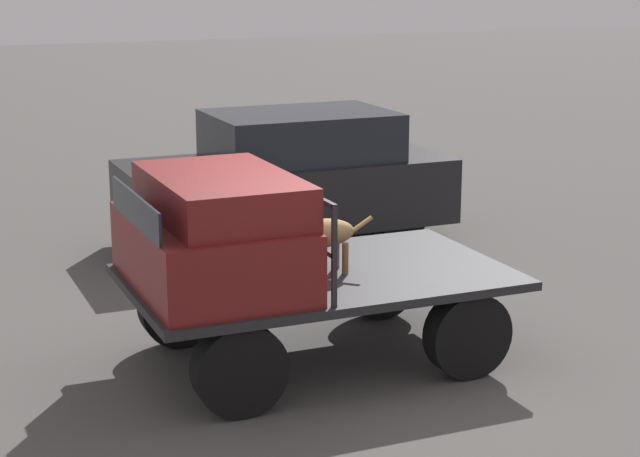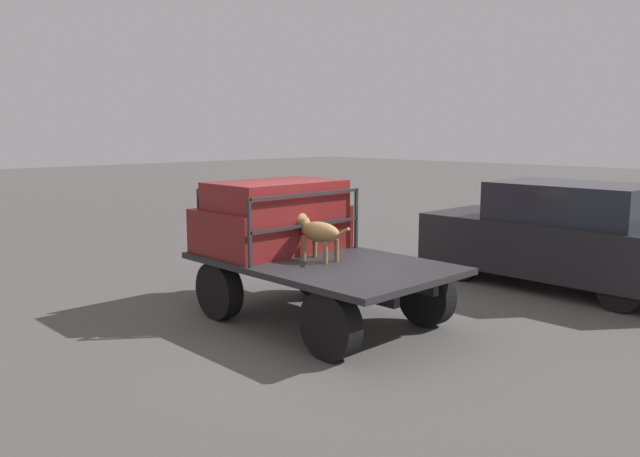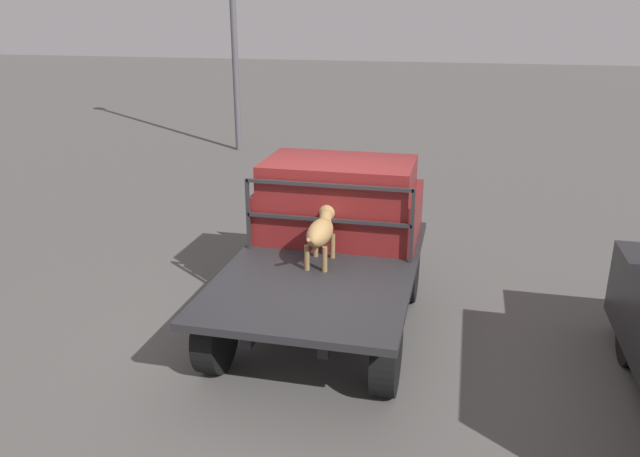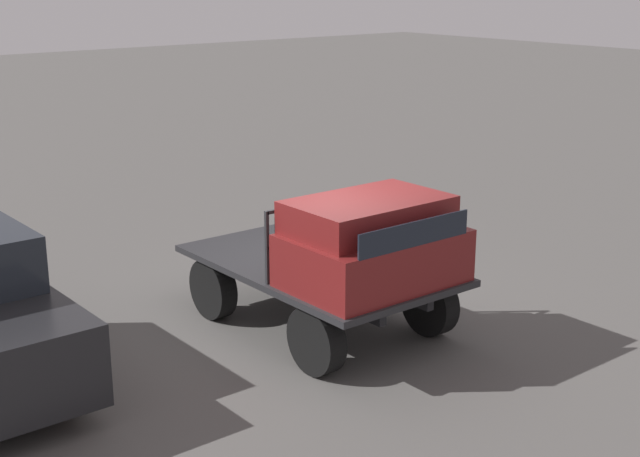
% 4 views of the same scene
% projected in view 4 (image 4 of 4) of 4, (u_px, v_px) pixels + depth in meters
% --- Properties ---
extents(ground_plane, '(80.00, 80.00, 0.00)m').
position_uv_depth(ground_plane, '(319.00, 325.00, 11.30)').
color(ground_plane, '#514F4C').
extents(flatbed_truck, '(3.45, 2.10, 0.85)m').
position_uv_depth(flatbed_truck, '(319.00, 280.00, 11.14)').
color(flatbed_truck, black).
rests_on(flatbed_truck, ground).
extents(truck_cab, '(1.34, 1.98, 0.99)m').
position_uv_depth(truck_cab, '(372.00, 244.00, 10.21)').
color(truck_cab, maroon).
rests_on(truck_cab, flatbed_truck).
extents(truck_headboard, '(0.04, 1.98, 0.87)m').
position_uv_depth(truck_headboard, '(333.00, 221.00, 10.71)').
color(truck_headboard, '#232326').
rests_on(truck_headboard, flatbed_truck).
extents(dog, '(1.08, 0.27, 0.64)m').
position_uv_depth(dog, '(324.00, 233.00, 10.92)').
color(dog, brown).
rests_on(dog, flatbed_truck).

